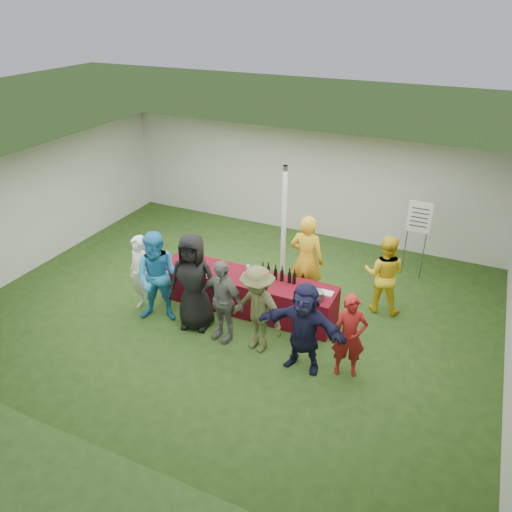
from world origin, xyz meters
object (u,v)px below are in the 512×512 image
at_px(staff_pourer, 307,260).
at_px(customer_5, 304,327).
at_px(wine_list_sign, 419,223).
at_px(staff_back, 384,274).
at_px(customer_4, 257,309).
at_px(customer_0, 141,274).
at_px(customer_6, 350,336).
at_px(customer_3, 222,300).
at_px(serving_table, 247,293).
at_px(customer_1, 159,278).
at_px(dump_bucket, 317,296).
at_px(customer_2, 193,282).

height_order(staff_pourer, customer_5, staff_pourer).
bearing_deg(wine_list_sign, staff_back, -101.63).
relative_size(staff_pourer, customer_4, 1.16).
bearing_deg(wine_list_sign, customer_0, -142.27).
height_order(customer_4, customer_6, customer_4).
bearing_deg(customer_4, customer_3, -166.53).
bearing_deg(serving_table, staff_pourer, 37.87).
height_order(staff_back, customer_3, staff_back).
height_order(staff_pourer, customer_1, staff_pourer).
relative_size(wine_list_sign, customer_0, 1.12).
bearing_deg(serving_table, customer_6, -23.63).
bearing_deg(dump_bucket, customer_4, -133.69).
height_order(customer_0, customer_3, customer_3).
bearing_deg(customer_4, customer_1, -165.91).
bearing_deg(customer_4, customer_0, -168.53).
distance_m(serving_table, staff_back, 2.72).
bearing_deg(customer_0, customer_2, 14.21).
bearing_deg(dump_bucket, customer_2, -162.14).
bearing_deg(serving_table, customer_4, -55.93).
height_order(customer_1, customer_6, customer_1).
height_order(dump_bucket, staff_pourer, staff_pourer).
height_order(wine_list_sign, staff_pourer, staff_pourer).
bearing_deg(customer_3, staff_pourer, 74.72).
relative_size(customer_1, customer_5, 1.13).
bearing_deg(serving_table, customer_5, -36.38).
relative_size(dump_bucket, customer_1, 0.12).
xyz_separation_m(dump_bucket, customer_4, (-0.81, -0.85, -0.01)).
height_order(dump_bucket, customer_1, customer_1).
relative_size(serving_table, staff_back, 2.20).
bearing_deg(customer_0, customer_4, 11.97).
bearing_deg(customer_3, serving_table, 103.44).
xyz_separation_m(staff_pourer, customer_3, (-0.95, -1.79, -0.15)).
xyz_separation_m(wine_list_sign, customer_2, (-3.42, -3.64, -0.36)).
distance_m(customer_5, customer_6, 0.75).
bearing_deg(wine_list_sign, staff_pourer, -132.66).
relative_size(staff_pourer, customer_5, 1.17).
xyz_separation_m(wine_list_sign, customer_6, (-0.43, -3.75, -0.56)).
xyz_separation_m(dump_bucket, wine_list_sign, (1.25, 2.94, 0.48)).
xyz_separation_m(customer_1, customer_6, (3.71, -0.02, -0.17)).
bearing_deg(customer_5, staff_back, 72.27).
xyz_separation_m(customer_1, customer_3, (1.37, -0.03, -0.12)).
height_order(wine_list_sign, customer_0, wine_list_sign).
xyz_separation_m(staff_pourer, customer_0, (-2.84, -1.63, -0.16)).
distance_m(staff_pourer, customer_6, 2.27).
relative_size(customer_0, customer_1, 0.87).
xyz_separation_m(serving_table, wine_list_sign, (2.78, 2.72, 0.94)).
height_order(serving_table, customer_4, customer_4).
bearing_deg(customer_4, staff_pourer, 97.86).
distance_m(wine_list_sign, customer_6, 3.81).
xyz_separation_m(staff_back, customer_1, (-3.80, -2.11, 0.11)).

